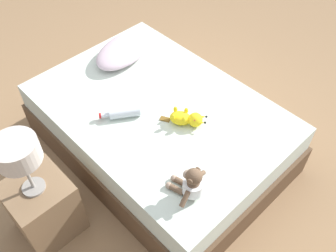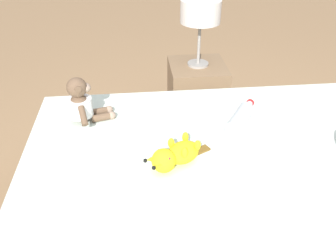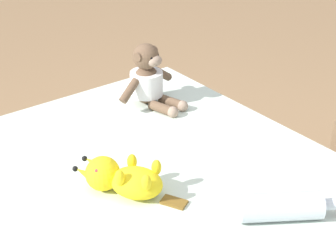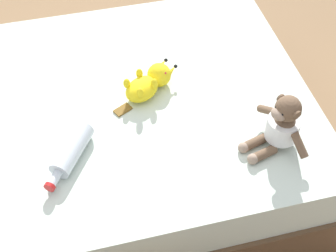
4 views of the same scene
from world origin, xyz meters
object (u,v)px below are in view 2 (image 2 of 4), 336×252
(bed, at_px, (228,199))
(glass_bottle, at_px, (240,118))
(plush_yellow_creature, at_px, (175,155))
(plush_monkey, at_px, (82,104))
(bedside_lamp, at_px, (200,13))
(nightstand, at_px, (196,97))

(bed, xyz_separation_m, glass_bottle, (-0.25, 0.10, 0.29))
(plush_yellow_creature, bearing_deg, plush_monkey, -133.25)
(bedside_lamp, bearing_deg, glass_bottle, 5.56)
(plush_yellow_creature, bearing_deg, glass_bottle, 127.67)
(nightstand, relative_size, bedside_lamp, 1.15)
(plush_yellow_creature, distance_m, glass_bottle, 0.44)
(plush_monkey, bearing_deg, plush_yellow_creature, 46.75)
(plush_monkey, relative_size, nightstand, 0.59)
(bedside_lamp, bearing_deg, nightstand, -90.00)
(glass_bottle, relative_size, nightstand, 0.56)
(glass_bottle, distance_m, nightstand, 0.82)
(bedside_lamp, bearing_deg, plush_monkey, -46.73)
(plush_monkey, distance_m, nightstand, 1.01)
(glass_bottle, height_order, bedside_lamp, bedside_lamp)
(bed, xyz_separation_m, bedside_lamp, (-1.01, 0.02, 0.58))
(bed, distance_m, nightstand, 1.01)
(plush_monkey, relative_size, plush_yellow_creature, 0.94)
(bedside_lamp, bearing_deg, plush_yellow_creature, -15.04)
(plush_yellow_creature, bearing_deg, bedside_lamp, 164.96)
(bed, relative_size, bedside_lamp, 4.43)
(plush_monkey, xyz_separation_m, glass_bottle, (0.11, 0.76, -0.06))
(plush_yellow_creature, xyz_separation_m, bedside_lamp, (-1.03, 0.28, 0.28))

